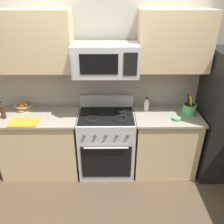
{
  "coord_description": "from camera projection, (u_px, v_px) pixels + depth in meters",
  "views": [
    {
      "loc": [
        0.05,
        -2.04,
        2.38
      ],
      "look_at": [
        0.08,
        0.53,
        1.03
      ],
      "focal_mm": 36.47,
      "sensor_mm": 36.0,
      "label": 1
    }
  ],
  "objects": [
    {
      "name": "fruit_basket",
      "position": [
        24.0,
        107.0,
        3.19
      ],
      "size": [
        0.25,
        0.25,
        0.11
      ],
      "color": "tan",
      "rests_on": "counter_left"
    },
    {
      "name": "upper_cabinets_right",
      "position": [
        174.0,
        41.0,
        2.76
      ],
      "size": [
        0.88,
        0.34,
        0.72
      ],
      "color": "tan"
    },
    {
      "name": "cutting_board",
      "position": [
        24.0,
        122.0,
        2.89
      ],
      "size": [
        0.37,
        0.23,
        0.02
      ],
      "primitive_type": "cube",
      "rotation": [
        0.0,
        0.0,
        0.02
      ],
      "color": "orange",
      "rests_on": "counter_left"
    },
    {
      "name": "wall_back",
      "position": [
        106.0,
        79.0,
        3.2
      ],
      "size": [
        8.0,
        0.1,
        2.6
      ],
      "primitive_type": "cube",
      "color": "#9E998E",
      "rests_on": "ground"
    },
    {
      "name": "ground_plane",
      "position": [
        106.0,
        202.0,
        2.91
      ],
      "size": [
        16.0,
        16.0,
        0.0
      ],
      "primitive_type": "plane",
      "color": "#473828"
    },
    {
      "name": "bottle_vinegar",
      "position": [
        147.0,
        104.0,
        3.17
      ],
      "size": [
        0.07,
        0.07,
        0.2
      ],
      "color": "silver",
      "rests_on": "counter_right"
    },
    {
      "name": "bottle_soy",
      "position": [
        3.0,
        111.0,
        2.95
      ],
      "size": [
        0.06,
        0.06,
        0.24
      ],
      "color": "#382314",
      "rests_on": "counter_left"
    },
    {
      "name": "microwave",
      "position": [
        105.0,
        60.0,
        2.73
      ],
      "size": [
        0.79,
        0.44,
        0.38
      ],
      "color": "#B2B5BA"
    },
    {
      "name": "counter_left",
      "position": [
        41.0,
        144.0,
        3.26
      ],
      "size": [
        1.09,
        0.6,
        0.91
      ],
      "color": "tan",
      "rests_on": "ground"
    },
    {
      "name": "counter_right",
      "position": [
        164.0,
        143.0,
        3.28
      ],
      "size": [
        0.89,
        0.6,
        0.91
      ],
      "color": "tan",
      "rests_on": "ground"
    },
    {
      "name": "utensil_crock",
      "position": [
        189.0,
        109.0,
        3.06
      ],
      "size": [
        0.18,
        0.18,
        0.31
      ],
      "color": "#59AD66",
      "rests_on": "counter_right"
    },
    {
      "name": "upper_cabinets_left",
      "position": [
        27.0,
        42.0,
        2.74
      ],
      "size": [
        1.08,
        0.34,
        0.72
      ],
      "color": "tan"
    },
    {
      "name": "prep_bowl",
      "position": [
        177.0,
        119.0,
        2.95
      ],
      "size": [
        0.1,
        0.1,
        0.04
      ],
      "color": "#59AD66",
      "rests_on": "counter_right"
    },
    {
      "name": "range_oven",
      "position": [
        107.0,
        142.0,
        3.26
      ],
      "size": [
        0.76,
        0.64,
        1.09
      ],
      "color": "#B2B5BA",
      "rests_on": "ground"
    }
  ]
}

